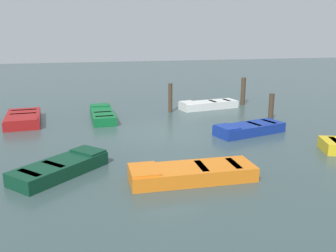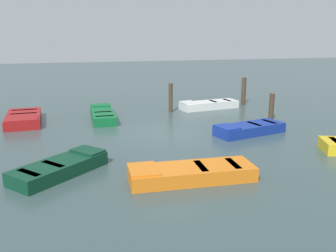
{
  "view_description": "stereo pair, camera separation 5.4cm",
  "coord_description": "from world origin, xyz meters",
  "px_view_note": "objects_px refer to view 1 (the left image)",
  "views": [
    {
      "loc": [
        -3.64,
        -13.9,
        4.02
      ],
      "look_at": [
        0.0,
        0.0,
        0.35
      ],
      "focal_mm": 38.86,
      "sensor_mm": 36.0,
      "label": 1
    },
    {
      "loc": [
        -3.59,
        -13.91,
        4.02
      ],
      "look_at": [
        0.0,
        0.0,
        0.35
      ],
      "focal_mm": 38.86,
      "sensor_mm": 36.0,
      "label": 2
    }
  ],
  "objects_px": {
    "rowboat_blue": "(249,129)",
    "rowboat_red": "(23,118)",
    "mooring_piling_near_left": "(271,107)",
    "rowboat_green": "(102,114)",
    "rowboat_white": "(208,105)",
    "rowboat_orange": "(191,173)",
    "mooring_piling_far_left": "(243,91)",
    "rowboat_dark_green": "(61,167)",
    "mooring_piling_near_right": "(170,98)"
  },
  "relations": [
    {
      "from": "rowboat_blue",
      "to": "rowboat_red",
      "type": "relative_size",
      "value": 0.98
    },
    {
      "from": "mooring_piling_near_left",
      "to": "rowboat_green",
      "type": "bearing_deg",
      "value": 163.24
    },
    {
      "from": "rowboat_white",
      "to": "rowboat_orange",
      "type": "relative_size",
      "value": 0.93
    },
    {
      "from": "rowboat_green",
      "to": "mooring_piling_far_left",
      "type": "height_order",
      "value": "mooring_piling_far_left"
    },
    {
      "from": "rowboat_blue",
      "to": "rowboat_white",
      "type": "relative_size",
      "value": 0.95
    },
    {
      "from": "rowboat_green",
      "to": "rowboat_red",
      "type": "xyz_separation_m",
      "value": [
        -3.61,
        0.05,
        0.0
      ]
    },
    {
      "from": "rowboat_blue",
      "to": "mooring_piling_far_left",
      "type": "xyz_separation_m",
      "value": [
        2.58,
        5.9,
        0.57
      ]
    },
    {
      "from": "rowboat_green",
      "to": "mooring_piling_near_left",
      "type": "xyz_separation_m",
      "value": [
        7.73,
        -2.33,
        0.43
      ]
    },
    {
      "from": "mooring_piling_far_left",
      "to": "rowboat_blue",
      "type": "bearing_deg",
      "value": -113.63
    },
    {
      "from": "rowboat_dark_green",
      "to": "mooring_piling_near_left",
      "type": "xyz_separation_m",
      "value": [
        9.51,
        4.62,
        0.43
      ]
    },
    {
      "from": "rowboat_green",
      "to": "rowboat_blue",
      "type": "distance_m",
      "value": 7.06
    },
    {
      "from": "rowboat_green",
      "to": "rowboat_red",
      "type": "bearing_deg",
      "value": 89.25
    },
    {
      "from": "rowboat_blue",
      "to": "mooring_piling_near_left",
      "type": "height_order",
      "value": "mooring_piling_near_left"
    },
    {
      "from": "rowboat_red",
      "to": "mooring_piling_far_left",
      "type": "distance_m",
      "value": 11.93
    },
    {
      "from": "rowboat_blue",
      "to": "mooring_piling_far_left",
      "type": "height_order",
      "value": "mooring_piling_far_left"
    },
    {
      "from": "rowboat_green",
      "to": "rowboat_blue",
      "type": "xyz_separation_m",
      "value": [
        5.62,
        -4.27,
        0.0
      ]
    },
    {
      "from": "rowboat_orange",
      "to": "mooring_piling_near_left",
      "type": "relative_size",
      "value": 2.79
    },
    {
      "from": "rowboat_green",
      "to": "mooring_piling_far_left",
      "type": "bearing_deg",
      "value": -78.83
    },
    {
      "from": "rowboat_dark_green",
      "to": "rowboat_blue",
      "type": "height_order",
      "value": "same"
    },
    {
      "from": "rowboat_red",
      "to": "mooring_piling_near_left",
      "type": "bearing_deg",
      "value": 74.56
    },
    {
      "from": "rowboat_red",
      "to": "mooring_piling_far_left",
      "type": "height_order",
      "value": "mooring_piling_far_left"
    },
    {
      "from": "rowboat_dark_green",
      "to": "rowboat_red",
      "type": "height_order",
      "value": "same"
    },
    {
      "from": "rowboat_green",
      "to": "rowboat_white",
      "type": "distance_m",
      "value": 5.93
    },
    {
      "from": "rowboat_orange",
      "to": "rowboat_green",
      "type": "bearing_deg",
      "value": -75.82
    },
    {
      "from": "rowboat_white",
      "to": "rowboat_red",
      "type": "bearing_deg",
      "value": -2.99
    },
    {
      "from": "rowboat_green",
      "to": "rowboat_orange",
      "type": "relative_size",
      "value": 0.94
    },
    {
      "from": "rowboat_dark_green",
      "to": "rowboat_red",
      "type": "xyz_separation_m",
      "value": [
        -1.82,
        6.99,
        -0.0
      ]
    },
    {
      "from": "rowboat_white",
      "to": "mooring_piling_near_left",
      "type": "bearing_deg",
      "value": 110.54
    },
    {
      "from": "rowboat_red",
      "to": "mooring_piling_near_left",
      "type": "xyz_separation_m",
      "value": [
        11.34,
        -2.37,
        0.43
      ]
    },
    {
      "from": "rowboat_blue",
      "to": "rowboat_white",
      "type": "xyz_separation_m",
      "value": [
        0.22,
        5.29,
        -0.0
      ]
    },
    {
      "from": "rowboat_red",
      "to": "mooring_piling_near_right",
      "type": "xyz_separation_m",
      "value": [
        7.19,
        0.61,
        0.54
      ]
    },
    {
      "from": "rowboat_dark_green",
      "to": "mooring_piling_far_left",
      "type": "xyz_separation_m",
      "value": [
        9.99,
        8.57,
        0.56
      ]
    },
    {
      "from": "rowboat_blue",
      "to": "rowboat_orange",
      "type": "height_order",
      "value": "same"
    },
    {
      "from": "rowboat_orange",
      "to": "mooring_piling_near_left",
      "type": "bearing_deg",
      "value": -132.78
    },
    {
      "from": "mooring_piling_far_left",
      "to": "mooring_piling_near_right",
      "type": "distance_m",
      "value": 4.72
    },
    {
      "from": "rowboat_dark_green",
      "to": "rowboat_orange",
      "type": "height_order",
      "value": "same"
    },
    {
      "from": "rowboat_orange",
      "to": "mooring_piling_near_left",
      "type": "distance_m",
      "value": 8.44
    },
    {
      "from": "rowboat_dark_green",
      "to": "mooring_piling_near_left",
      "type": "bearing_deg",
      "value": -15.67
    },
    {
      "from": "rowboat_blue",
      "to": "rowboat_white",
      "type": "height_order",
      "value": "same"
    },
    {
      "from": "rowboat_blue",
      "to": "mooring_piling_far_left",
      "type": "relative_size",
      "value": 2.03
    },
    {
      "from": "rowboat_white",
      "to": "rowboat_dark_green",
      "type": "bearing_deg",
      "value": 37.37
    },
    {
      "from": "rowboat_red",
      "to": "mooring_piling_near_right",
      "type": "relative_size",
      "value": 2.13
    },
    {
      "from": "mooring_piling_near_left",
      "to": "rowboat_white",
      "type": "bearing_deg",
      "value": 119.41
    },
    {
      "from": "rowboat_white",
      "to": "rowboat_orange",
      "type": "height_order",
      "value": "same"
    },
    {
      "from": "rowboat_blue",
      "to": "rowboat_white",
      "type": "distance_m",
      "value": 5.3
    },
    {
      "from": "rowboat_red",
      "to": "mooring_piling_far_left",
      "type": "xyz_separation_m",
      "value": [
        11.81,
        1.58,
        0.57
      ]
    },
    {
      "from": "rowboat_blue",
      "to": "mooring_piling_near_left",
      "type": "xyz_separation_m",
      "value": [
        2.11,
        1.95,
        0.43
      ]
    },
    {
      "from": "rowboat_green",
      "to": "rowboat_dark_green",
      "type": "height_order",
      "value": "same"
    },
    {
      "from": "rowboat_dark_green",
      "to": "rowboat_blue",
      "type": "relative_size",
      "value": 0.92
    },
    {
      "from": "rowboat_green",
      "to": "rowboat_dark_green",
      "type": "relative_size",
      "value": 1.15
    }
  ]
}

